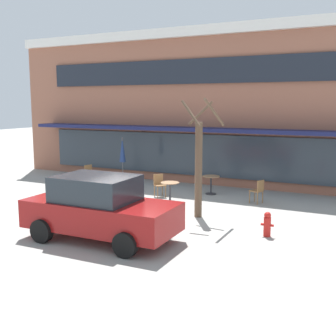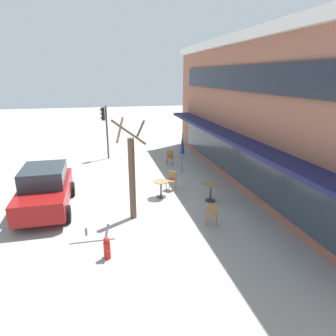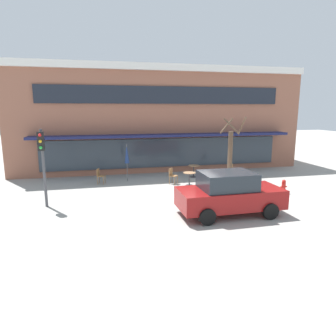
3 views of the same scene
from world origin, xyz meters
name	(u,v)px [view 1 (image 1 of 3)]	position (x,y,z in m)	size (l,w,h in m)	color
ground_plane	(127,214)	(0.00, 0.00, 0.00)	(80.00, 80.00, 0.00)	#9E9B93
building_facade	(225,106)	(0.00, 9.96, 3.54)	(19.84, 9.10, 7.09)	#935B47
cafe_table_near_wall	(170,189)	(0.56, 2.15, 0.52)	(0.70, 0.70, 0.76)	#333338
cafe_table_streetside	(211,182)	(1.44, 4.15, 0.52)	(0.70, 0.70, 0.76)	#333338
patio_umbrella_green_folded	(122,150)	(-2.72, 4.01, 1.63)	(0.28, 0.28, 2.20)	#4C4C51
cafe_chair_0	(90,173)	(-4.30, 3.68, 0.53)	(0.50, 0.50, 0.89)	olive
cafe_chair_1	(159,184)	(-0.25, 2.83, 0.53)	(0.56, 0.56, 0.89)	olive
cafe_chair_2	(258,190)	(3.58, 3.40, 0.53)	(0.51, 0.51, 0.89)	olive
parked_sedan	(100,208)	(0.77, -2.63, 0.88)	(4.22, 2.06, 1.76)	maroon
street_tree	(199,164)	(2.30, 0.71, 1.76)	(1.23, 1.19, 3.86)	brown
fire_hydrant	(267,224)	(4.81, -0.35, 0.35)	(0.36, 0.20, 0.71)	red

